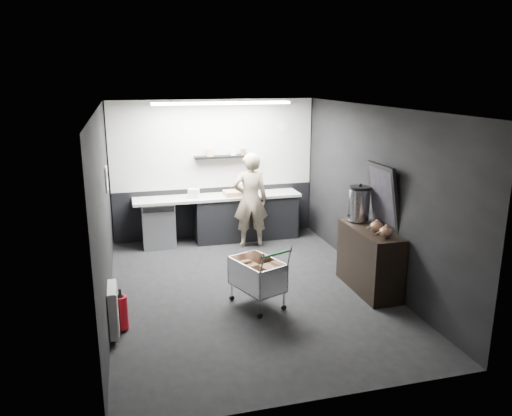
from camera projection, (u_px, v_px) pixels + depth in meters
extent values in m
plane|color=black|center=(249.00, 290.00, 7.53)|extent=(5.50, 5.50, 0.00)
plane|color=silver|center=(248.00, 108.00, 6.84)|extent=(5.50, 5.50, 0.00)
plane|color=black|center=(214.00, 170.00, 9.75)|extent=(5.50, 0.00, 5.50)
plane|color=black|center=(320.00, 274.00, 4.61)|extent=(5.50, 0.00, 5.50)
plane|color=black|center=(104.00, 213.00, 6.69)|extent=(0.00, 5.50, 5.50)
plane|color=black|center=(374.00, 195.00, 7.68)|extent=(0.00, 5.50, 5.50)
cube|color=#B6B5B1|center=(214.00, 144.00, 9.61)|extent=(3.95, 0.02, 1.70)
cube|color=black|center=(215.00, 212.00, 9.95)|extent=(3.95, 0.02, 1.00)
cube|color=black|center=(225.00, 157.00, 9.61)|extent=(1.20, 0.22, 0.04)
cylinder|color=silver|center=(283.00, 127.00, 9.87)|extent=(0.20, 0.03, 0.20)
cube|color=silver|center=(107.00, 179.00, 7.85)|extent=(0.02, 0.30, 0.40)
cube|color=red|center=(107.00, 175.00, 7.84)|extent=(0.02, 0.22, 0.10)
cube|color=silver|center=(113.00, 309.00, 6.12)|extent=(0.10, 0.50, 0.60)
cube|color=white|center=(222.00, 103.00, 8.57)|extent=(2.40, 0.20, 0.04)
cube|color=black|center=(246.00, 218.00, 9.82)|extent=(2.00, 0.56, 0.85)
cube|color=#B1B2AD|center=(218.00, 197.00, 9.57)|extent=(3.20, 0.60, 0.05)
cube|color=#9EA0A5|center=(158.00, 224.00, 9.40)|extent=(0.60, 0.58, 0.85)
cube|color=black|center=(159.00, 210.00, 9.02)|extent=(0.56, 0.02, 0.10)
imported|color=#BBB094|center=(251.00, 200.00, 9.27)|extent=(0.70, 0.50, 1.78)
cube|color=silver|center=(257.00, 287.00, 6.95)|extent=(0.73, 0.88, 0.02)
cube|color=silver|center=(241.00, 276.00, 6.85)|extent=(0.30, 0.71, 0.40)
cube|color=silver|center=(274.00, 272.00, 6.96)|extent=(0.30, 0.71, 0.40)
cube|color=silver|center=(265.00, 284.00, 6.56)|extent=(0.46, 0.20, 0.40)
cube|color=silver|center=(251.00, 265.00, 7.25)|extent=(0.46, 0.20, 0.40)
cylinder|color=silver|center=(249.00, 307.00, 6.62)|extent=(0.02, 0.02, 0.27)
cylinder|color=silver|center=(278.00, 304.00, 6.72)|extent=(0.02, 0.02, 0.27)
cylinder|color=silver|center=(238.00, 287.00, 7.25)|extent=(0.02, 0.02, 0.27)
cylinder|color=silver|center=(265.00, 284.00, 7.35)|extent=(0.02, 0.02, 0.27)
cylinder|color=#217B34|center=(266.00, 256.00, 6.39)|extent=(0.47, 0.21, 0.03)
cube|color=brown|center=(248.00, 273.00, 6.96)|extent=(0.30, 0.33, 0.34)
cube|color=brown|center=(268.00, 278.00, 6.84)|extent=(0.27, 0.30, 0.30)
cylinder|color=black|center=(249.00, 315.00, 6.65)|extent=(0.08, 0.05, 0.07)
cylinder|color=black|center=(238.00, 294.00, 7.28)|extent=(0.08, 0.05, 0.07)
cylinder|color=black|center=(278.00, 312.00, 6.75)|extent=(0.08, 0.05, 0.07)
cylinder|color=black|center=(265.00, 291.00, 7.38)|extent=(0.08, 0.05, 0.07)
cube|color=black|center=(369.00, 260.00, 7.42)|extent=(0.48, 1.27, 0.95)
cylinder|color=silver|center=(359.00, 205.00, 7.63)|extent=(0.32, 0.32, 0.49)
cylinder|color=black|center=(360.00, 188.00, 7.56)|extent=(0.32, 0.32, 0.04)
sphere|color=black|center=(360.00, 185.00, 7.55)|extent=(0.05, 0.05, 0.05)
ellipsoid|color=brown|center=(377.00, 227.00, 7.13)|extent=(0.19, 0.19, 0.15)
ellipsoid|color=brown|center=(386.00, 232.00, 6.88)|extent=(0.19, 0.19, 0.15)
cube|color=black|center=(384.00, 196.00, 7.28)|extent=(0.21, 0.74, 0.95)
cube|color=black|center=(382.00, 196.00, 7.27)|extent=(0.15, 0.64, 0.81)
cylinder|color=#AD0B16|center=(121.00, 312.00, 6.27)|extent=(0.16, 0.16, 0.44)
cone|color=black|center=(120.00, 295.00, 6.21)|extent=(0.11, 0.11, 0.07)
cylinder|color=black|center=(120.00, 291.00, 6.19)|extent=(0.03, 0.03, 0.07)
cube|color=#A48557|center=(236.00, 193.00, 9.59)|extent=(0.46, 0.36, 0.09)
cylinder|color=white|center=(241.00, 189.00, 9.64)|extent=(0.23, 0.23, 0.23)
cube|color=silver|center=(194.00, 193.00, 9.37)|extent=(0.23, 0.21, 0.17)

